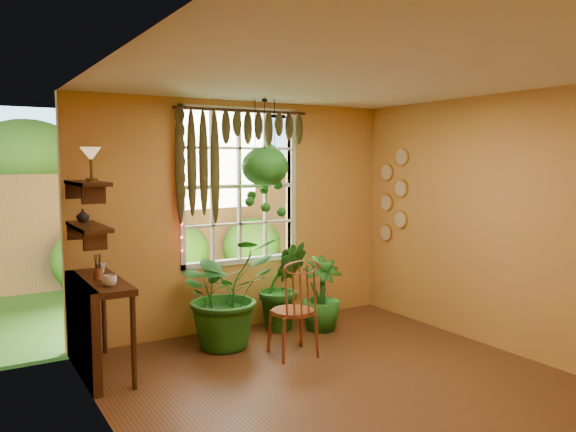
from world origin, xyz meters
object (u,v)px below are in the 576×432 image
windsor_chair (294,324)px  potted_plant_left (226,292)px  counter_ledge (88,317)px  hanging_basket (265,171)px  potted_plant_mid (283,286)px

windsor_chair → potted_plant_left: size_ratio=0.98×
counter_ledge → potted_plant_left: size_ratio=1.00×
counter_ledge → windsor_chair: windsor_chair is taller
windsor_chair → hanging_basket: size_ratio=0.87×
counter_ledge → hanging_basket: size_ratio=0.89×
windsor_chair → potted_plant_left: potted_plant_left is taller
counter_ledge → hanging_basket: (2.04, 0.28, 1.34)m
potted_plant_left → potted_plant_mid: potted_plant_left is taller
potted_plant_left → hanging_basket: size_ratio=0.89×
hanging_basket → windsor_chair: bearing=-98.4°
windsor_chair → potted_plant_left: bearing=132.9°
windsor_chair → potted_plant_mid: windsor_chair is taller
potted_plant_mid → hanging_basket: bearing=180.0°
potted_plant_left → windsor_chair: bearing=-53.3°
windsor_chair → counter_ledge: bearing=170.1°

